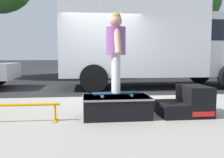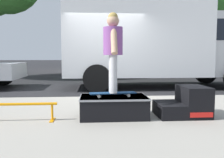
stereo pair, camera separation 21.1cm
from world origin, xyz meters
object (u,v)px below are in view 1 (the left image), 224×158
object	(u,v)px
skate_box	(116,106)
grind_rail	(15,108)
skateboard	(116,93)
kicker_ramp	(187,103)
box_truck	(156,42)
skater_kid	(116,46)

from	to	relation	value
skate_box	grind_rail	xyz separation A→B (m)	(-1.62, -0.14, 0.03)
skateboard	grind_rail	bearing A→B (deg)	-175.82
kicker_ramp	grind_rail	size ratio (longest dim) A/B	0.62
grind_rail	skateboard	world-z (taller)	skateboard
box_truck	skate_box	bearing A→B (deg)	-113.68
grind_rail	skateboard	size ratio (longest dim) A/B	1.75
skate_box	kicker_ramp	distance (m)	1.26
skateboard	box_truck	xyz separation A→B (m)	(2.15, 4.90, 1.17)
kicker_ramp	skateboard	size ratio (longest dim) A/B	1.08
skateboard	kicker_ramp	bearing A→B (deg)	1.21
skate_box	skateboard	distance (m)	0.22
skate_box	grind_rail	world-z (taller)	skate_box
skateboard	skater_kid	bearing A→B (deg)	-92.68
grind_rail	skater_kid	world-z (taller)	skater_kid
skateboard	skate_box	bearing A→B (deg)	62.57
kicker_ramp	skate_box	bearing A→B (deg)	179.98
skateboard	box_truck	world-z (taller)	box_truck
skate_box	skateboard	bearing A→B (deg)	-117.43
skate_box	grind_rail	size ratio (longest dim) A/B	0.81
box_truck	skateboard	bearing A→B (deg)	-113.70
box_truck	skater_kid	bearing A→B (deg)	-113.70
skater_kid	grind_rail	bearing A→B (deg)	-175.82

